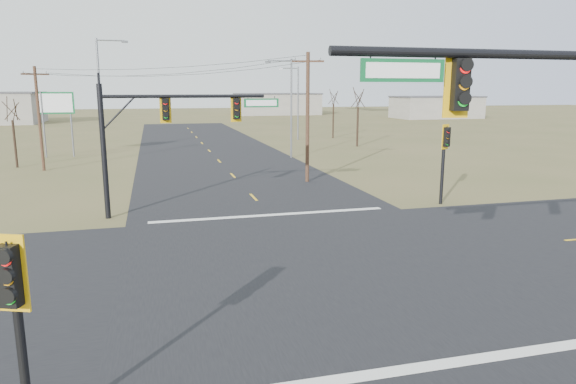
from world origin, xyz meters
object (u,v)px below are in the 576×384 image
Objects in this scene: pedestal_signal_ne at (445,146)px; streetlight_c at (102,89)px; bare_tree_c at (358,97)px; utility_pole_near at (308,115)px; bare_tree_d at (334,97)px; bare_tree_a at (11,109)px; mast_arm_far at (169,121)px; utility_pole_far at (39,117)px; pedestal_signal_sw at (13,293)px; streetlight_b at (297,99)px; highway_sign at (56,111)px; streetlight_a at (289,103)px.

pedestal_signal_ne is 0.40× the size of streetlight_c.
streetlight_c is 1.64× the size of bare_tree_c.
utility_pole_near is 1.32× the size of bare_tree_d.
bare_tree_c reaches higher than bare_tree_a.
bare_tree_d is (21.94, 37.22, 0.54)m from mast_arm_far.
bare_tree_a is at bearing -152.30° from bare_tree_d.
bare_tree_d is at bearing 32.64° from utility_pole_far.
mast_arm_far is 1.11× the size of utility_pole_far.
pedestal_signal_sw is 57.11m from streetlight_b.
highway_sign reaches higher than pedestal_signal_sw.
utility_pole_far is at bearing 151.56° from utility_pole_near.
pedestal_signal_ne is at bearing -13.12° from mast_arm_far.
streetlight_b reaches higher than bare_tree_d.
mast_arm_far is 22.79m from bare_tree_a.
streetlight_a is 1.49× the size of bare_tree_a.
mast_arm_far is 14.68m from pedestal_signal_ne.
utility_pole_far is at bearing 121.67° from pedestal_signal_sw.
highway_sign is at bearing 163.83° from streetlight_a.
pedestal_signal_sw is 50.67m from bare_tree_c.
streetlight_a is at bearing 0.09° from bare_tree_a.
bare_tree_c reaches higher than pedestal_signal_ne.
highway_sign is at bearing 102.44° from mast_arm_far.
bare_tree_a reaches higher than pedestal_signal_ne.
highway_sign is 0.88× the size of bare_tree_c.
bare_tree_a reaches higher than pedestal_signal_sw.
streetlight_a is 1.31× the size of bare_tree_c.
pedestal_signal_sw is 43.32m from highway_sign.
pedestal_signal_ne is 21.39m from streetlight_a.
streetlight_b is 5.28m from bare_tree_d.
bare_tree_d is at bearing 56.09° from pedestal_signal_ne.
pedestal_signal_ne is 37.88m from streetlight_b.
utility_pole_far is 37.00m from bare_tree_d.
streetlight_a is (2.01, 12.40, 0.48)m from utility_pole_near.
utility_pole_far is 20.71m from streetlight_a.
utility_pole_near is 23.25m from bare_tree_c.
utility_pole_far is (-23.73, 18.72, 0.96)m from pedestal_signal_ne.
pedestal_signal_sw is 0.35× the size of streetlight_c.
bare_tree_d is at bearing 52.01° from mast_arm_far.
utility_pole_far is at bearing -43.67° from bare_tree_a.
streetlight_a is at bearing 90.18° from pedestal_signal_sw.
streetlight_b is 32.94m from bare_tree_a.
streetlight_c is at bearing 114.59° from pedestal_signal_sw.
bare_tree_a is 37.92m from bare_tree_d.
streetlight_b is 10.17m from bare_tree_c.
streetlight_a reaches higher than pedestal_signal_sw.
mast_arm_far is at bearing 101.23° from pedestal_signal_sw.
streetlight_c is at bearing 93.02° from mast_arm_far.
streetlight_c reaches higher than utility_pole_near.
streetlight_b is at bearing 24.19° from highway_sign.
streetlight_b is (25.94, 19.06, 0.84)m from utility_pole_far.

